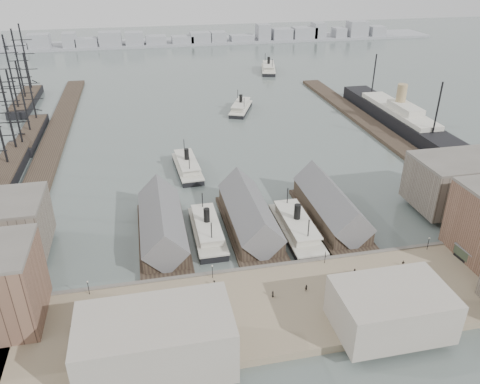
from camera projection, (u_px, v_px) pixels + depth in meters
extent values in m
plane|color=#4C5854|center=(263.00, 261.00, 127.86)|extent=(900.00, 900.00, 0.00)
cube|color=#7F6F55|center=(284.00, 307.00, 110.05)|extent=(180.00, 30.00, 2.00)
cube|color=#59544C|center=(268.00, 269.00, 122.82)|extent=(180.00, 1.20, 2.30)
cube|color=#2D231C|center=(52.00, 145.00, 201.62)|extent=(10.00, 220.00, 1.60)
cube|color=#2D231C|center=(375.00, 128.00, 220.03)|extent=(10.00, 180.00, 1.60)
cube|color=#2D231C|center=(163.00, 239.00, 136.64)|extent=(14.00, 42.00, 1.20)
cube|color=#2D231C|center=(162.00, 228.00, 136.07)|extent=(12.00, 36.00, 5.00)
cube|color=#59595B|center=(161.00, 220.00, 134.87)|extent=(12.60, 37.00, 12.60)
cube|color=#2D231C|center=(250.00, 229.00, 141.46)|extent=(14.00, 42.00, 1.20)
cube|color=#2D231C|center=(249.00, 218.00, 140.90)|extent=(12.00, 36.00, 5.00)
cube|color=#59595B|center=(249.00, 211.00, 139.70)|extent=(12.60, 37.00, 12.60)
cube|color=#2D231C|center=(330.00, 219.00, 146.29)|extent=(14.00, 42.00, 1.20)
cube|color=#2D231C|center=(330.00, 209.00, 145.72)|extent=(12.00, 36.00, 5.00)
cube|color=#59595B|center=(331.00, 202.00, 144.52)|extent=(12.60, 37.00, 12.60)
cube|color=#60564C|center=(458.00, 183.00, 149.10)|extent=(28.00, 20.00, 15.00)
cube|color=gray|center=(391.00, 309.00, 100.58)|extent=(24.00, 16.00, 10.00)
cube|color=gray|center=(156.00, 342.00, 90.84)|extent=(30.00, 16.00, 12.00)
cylinder|color=black|center=(88.00, 288.00, 111.68)|extent=(0.16, 0.16, 3.60)
sphere|color=beige|center=(87.00, 282.00, 110.80)|extent=(0.44, 0.44, 0.44)
cylinder|color=black|center=(212.00, 272.00, 117.25)|extent=(0.16, 0.16, 3.60)
sphere|color=beige|center=(212.00, 266.00, 116.37)|extent=(0.44, 0.44, 0.44)
cylinder|color=black|center=(325.00, 257.00, 122.82)|extent=(0.16, 0.16, 3.60)
sphere|color=beige|center=(326.00, 251.00, 121.94)|extent=(0.44, 0.44, 0.44)
cylinder|color=black|center=(428.00, 244.00, 128.38)|extent=(0.16, 0.16, 3.60)
sphere|color=beige|center=(429.00, 238.00, 127.51)|extent=(0.44, 0.44, 0.44)
cube|color=gray|center=(168.00, 42.00, 422.33)|extent=(500.00, 40.00, 2.00)
cube|color=gray|center=(20.00, 47.00, 389.52)|extent=(14.71, 14.00, 7.23)
cube|color=gray|center=(39.00, 42.00, 391.03)|extent=(17.63, 14.00, 13.23)
cube|color=gray|center=(70.00, 41.00, 395.49)|extent=(10.74, 14.00, 13.58)
cube|color=gray|center=(87.00, 43.00, 399.16)|extent=(18.06, 14.00, 8.64)
cube|color=gray|center=(110.00, 40.00, 401.79)|extent=(18.55, 14.00, 13.29)
cube|color=gray|center=(134.00, 39.00, 405.73)|extent=(15.33, 14.00, 12.47)
cube|color=gray|center=(156.00, 41.00, 410.01)|extent=(17.56, 14.00, 8.72)
cube|color=gray|center=(183.00, 40.00, 414.57)|extent=(18.76, 14.00, 7.63)
cube|color=gray|center=(200.00, 38.00, 416.90)|extent=(17.61, 14.00, 10.35)
cube|color=gray|center=(218.00, 38.00, 419.91)|extent=(13.38, 14.00, 10.30)
cube|color=gray|center=(242.00, 39.00, 424.73)|extent=(20.73, 14.00, 6.75)
cube|color=gray|center=(263.00, 33.00, 426.42)|extent=(11.51, 14.00, 15.57)
cube|color=gray|center=(282.00, 35.00, 430.72)|extent=(18.17, 14.00, 11.26)
cube|color=gray|center=(304.00, 34.00, 434.62)|extent=(21.81, 14.00, 11.83)
cube|color=gray|center=(318.00, 31.00, 436.34)|extent=(11.12, 14.00, 15.50)
cube|color=gray|center=(339.00, 33.00, 441.38)|extent=(10.90, 14.00, 10.29)
cube|color=gray|center=(357.00, 30.00, 443.50)|extent=(17.95, 14.00, 15.72)
cube|color=gray|center=(376.00, 32.00, 448.42)|extent=(14.21, 14.00, 10.51)
cube|color=black|center=(207.00, 234.00, 138.49)|extent=(7.89, 27.63, 1.78)
cube|color=beige|center=(207.00, 230.00, 137.89)|extent=(8.29, 27.63, 0.49)
cube|color=beige|center=(207.00, 226.00, 137.26)|extent=(6.41, 19.74, 2.17)
cube|color=beige|center=(207.00, 222.00, 136.62)|extent=(6.91, 21.71, 0.39)
cylinder|color=black|center=(207.00, 215.00, 135.62)|extent=(1.78, 1.78, 4.44)
cylinder|color=black|center=(202.00, 202.00, 143.41)|extent=(0.30, 0.30, 5.92)
cylinder|color=black|center=(211.00, 232.00, 128.00)|extent=(0.30, 0.30, 5.92)
cube|color=black|center=(296.00, 232.00, 139.24)|extent=(8.59, 30.05, 1.93)
cube|color=beige|center=(296.00, 228.00, 138.60)|extent=(9.02, 30.05, 0.54)
cube|color=beige|center=(297.00, 223.00, 137.91)|extent=(6.98, 21.47, 2.36)
cube|color=beige|center=(297.00, 219.00, 137.21)|extent=(7.51, 23.61, 0.43)
cylinder|color=black|center=(297.00, 212.00, 136.12)|extent=(1.93, 1.93, 4.83)
cylinder|color=black|center=(287.00, 197.00, 144.60)|extent=(0.32, 0.32, 6.44)
cylinder|color=black|center=(308.00, 230.00, 127.84)|extent=(0.32, 0.32, 6.44)
cube|color=black|center=(187.00, 169.00, 178.91)|extent=(9.37, 27.86, 1.77)
cube|color=beige|center=(187.00, 166.00, 178.32)|extent=(9.76, 27.88, 0.49)
cube|color=beige|center=(187.00, 163.00, 177.69)|extent=(7.46, 19.94, 2.16)
cube|color=beige|center=(187.00, 160.00, 177.05)|extent=(8.06, 21.93, 0.39)
cylinder|color=black|center=(187.00, 154.00, 176.06)|extent=(1.77, 1.77, 4.41)
cylinder|color=black|center=(184.00, 146.00, 183.80)|extent=(0.29, 0.29, 5.88)
cylinder|color=black|center=(189.00, 164.00, 168.49)|extent=(0.29, 0.29, 5.88)
cube|color=black|center=(241.00, 110.00, 245.37)|extent=(17.22, 27.34, 1.70)
cube|color=beige|center=(241.00, 107.00, 244.80)|extent=(17.57, 27.49, 0.47)
cube|color=beige|center=(241.00, 105.00, 244.19)|extent=(12.98, 19.82, 2.08)
cube|color=beige|center=(241.00, 103.00, 243.58)|extent=(14.15, 21.74, 0.38)
cylinder|color=black|center=(241.00, 99.00, 242.62)|extent=(1.70, 1.70, 4.25)
cylinder|color=black|center=(237.00, 95.00, 250.09)|extent=(0.28, 0.28, 5.67)
cylinder|color=black|center=(244.00, 104.00, 235.32)|extent=(0.28, 0.28, 5.67)
cube|color=black|center=(268.00, 70.00, 324.35)|extent=(15.43, 31.28, 1.94)
cube|color=beige|center=(268.00, 68.00, 323.71)|extent=(15.85, 31.38, 0.54)
cube|color=beige|center=(269.00, 66.00, 323.01)|extent=(11.84, 22.54, 2.37)
cube|color=beige|center=(269.00, 64.00, 322.32)|extent=(12.87, 24.76, 0.43)
cylinder|color=black|center=(269.00, 61.00, 321.23)|extent=(1.94, 1.94, 4.84)
cylinder|color=black|center=(265.00, 58.00, 329.72)|extent=(0.32, 0.32, 6.45)
cylinder|color=black|center=(272.00, 64.00, 312.93)|extent=(0.32, 0.32, 6.45)
cube|color=black|center=(5.00, 177.00, 170.76)|extent=(9.59, 66.04, 3.83)
cube|color=#2D231C|center=(3.00, 171.00, 169.73)|extent=(9.05, 59.44, 0.64)
cylinder|color=black|center=(7.00, 107.00, 181.86)|extent=(0.85, 0.85, 36.22)
cube|color=black|center=(31.00, 134.00, 210.51)|extent=(8.37, 48.39, 3.35)
cube|color=#2D231C|center=(30.00, 130.00, 209.60)|extent=(7.91, 43.55, 0.56)
cylinder|color=black|center=(15.00, 109.00, 188.00)|extent=(0.74, 0.74, 31.64)
cylinder|color=black|center=(23.00, 97.00, 202.69)|extent=(0.74, 0.74, 31.64)
cylinder|color=black|center=(30.00, 87.00, 217.38)|extent=(0.74, 0.74, 31.64)
cube|color=black|center=(26.00, 101.00, 255.36)|extent=(9.70, 53.89, 3.88)
cube|color=#2D231C|center=(25.00, 97.00, 254.31)|extent=(9.16, 48.50, 0.65)
cylinder|color=black|center=(11.00, 73.00, 229.94)|extent=(0.86, 0.86, 36.64)
cylinder|color=black|center=(18.00, 65.00, 246.30)|extent=(0.86, 0.86, 36.64)
cylinder|color=black|center=(25.00, 58.00, 262.66)|extent=(0.86, 0.86, 36.64)
cube|color=black|center=(398.00, 118.00, 226.08)|extent=(13.48, 98.50, 6.22)
cube|color=beige|center=(399.00, 110.00, 224.17)|extent=(11.41, 57.03, 2.07)
cube|color=beige|center=(405.00, 108.00, 218.47)|extent=(8.29, 20.74, 3.11)
cylinder|color=tan|center=(401.00, 95.00, 220.82)|extent=(4.56, 4.56, 10.37)
cube|color=black|center=(469.00, 262.00, 123.21)|extent=(3.11, 9.54, 0.79)
cube|color=#313B2B|center=(471.00, 257.00, 122.44)|extent=(3.25, 10.04, 2.57)
cube|color=#59595B|center=(472.00, 253.00, 121.78)|extent=(3.48, 10.45, 0.30)
imported|color=black|center=(89.00, 321.00, 103.22)|extent=(1.99, 1.90, 1.72)
cube|color=#3F2D21|center=(77.00, 325.00, 101.85)|extent=(2.98, 2.42, 0.25)
cylinder|color=black|center=(79.00, 329.00, 101.51)|extent=(1.04, 0.52, 1.10)
cylinder|color=black|center=(77.00, 325.00, 102.52)|extent=(1.04, 0.52, 1.10)
imported|color=black|center=(205.00, 317.00, 104.35)|extent=(2.18, 1.45, 1.69)
cube|color=#3F2D21|center=(195.00, 320.00, 103.22)|extent=(2.92, 2.18, 0.25)
cylinder|color=black|center=(196.00, 324.00, 102.84)|extent=(1.08, 0.39, 1.10)
cylinder|color=black|center=(193.00, 320.00, 103.93)|extent=(1.08, 0.39, 1.10)
imported|color=black|center=(374.00, 294.00, 111.47)|extent=(1.65, 1.78, 1.46)
cube|color=#3F2D21|center=(362.00, 292.00, 111.68)|extent=(2.95, 2.28, 0.25)
cylinder|color=black|center=(363.00, 295.00, 111.23)|extent=(1.06, 0.44, 1.10)
cylinder|color=black|center=(362.00, 292.00, 112.46)|extent=(1.06, 0.44, 1.10)
imported|color=black|center=(81.00, 307.00, 106.97)|extent=(0.67, 0.78, 1.81)
imported|color=black|center=(77.00, 326.00, 101.83)|extent=(1.07, 1.09, 1.77)
imported|color=black|center=(214.00, 283.00, 114.84)|extent=(1.18, 1.23, 1.68)
imported|color=black|center=(194.00, 314.00, 105.06)|extent=(1.05, 0.65, 1.67)
imported|color=black|center=(273.00, 294.00, 111.28)|extent=(0.56, 0.83, 1.66)
imported|color=black|center=(306.00, 288.00, 113.16)|extent=(0.70, 0.54, 1.78)
imported|color=black|center=(355.00, 272.00, 118.86)|extent=(0.97, 1.06, 1.76)
imported|color=black|center=(414.00, 293.00, 111.69)|extent=(1.22, 1.09, 1.64)
imported|color=black|center=(403.00, 263.00, 122.18)|extent=(1.02, 0.76, 1.61)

